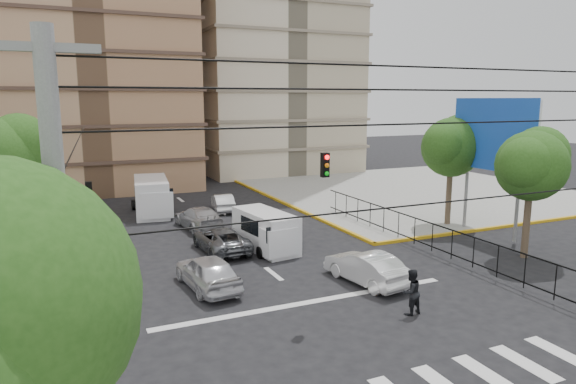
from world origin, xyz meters
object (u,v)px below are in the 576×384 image
car_silver_front_left (208,272)px  van_left_lane (152,197)px  van_right_lane (267,232)px  car_white_front_right (366,267)px  pedestrian_crosswalk (411,292)px  traffic_light_nw (90,213)px

car_silver_front_left → van_left_lane: bearing=-96.6°
van_right_lane → car_white_front_right: (2.16, -6.55, -0.30)m
car_silver_front_left → car_white_front_right: size_ratio=1.01×
van_right_lane → van_left_lane: van_left_lane is taller
pedestrian_crosswalk → van_left_lane: bearing=-81.8°
pedestrian_crosswalk → van_right_lane: bearing=-86.9°
car_silver_front_left → pedestrian_crosswalk: size_ratio=2.49×
traffic_light_nw → pedestrian_crosswalk: 14.41m
traffic_light_nw → pedestrian_crosswalk: traffic_light_nw is taller
van_left_lane → car_white_front_right: 19.28m
van_left_lane → car_silver_front_left: (-0.33, -15.91, -0.49)m
car_silver_front_left → car_white_front_right: (6.69, -2.28, -0.04)m
van_left_lane → car_white_front_right: bearing=-63.4°
van_right_lane → car_white_front_right: bearing=-79.5°
car_silver_front_left → traffic_light_nw: bearing=-42.4°
traffic_light_nw → van_left_lane: size_ratio=0.74×
van_right_lane → car_white_front_right: van_right_lane is taller
van_right_lane → car_silver_front_left: bearing=-144.4°
traffic_light_nw → van_left_lane: (4.78, 12.56, -1.86)m
van_left_lane → car_white_front_right: size_ratio=1.35×
traffic_light_nw → car_white_front_right: traffic_light_nw is taller
pedestrian_crosswalk → traffic_light_nw: bearing=-47.8°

